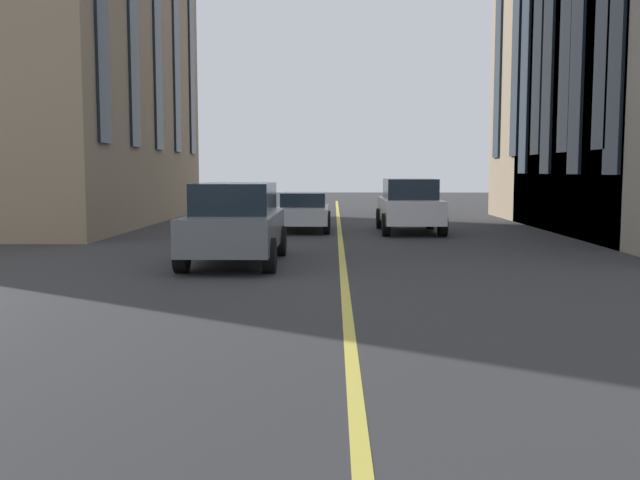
# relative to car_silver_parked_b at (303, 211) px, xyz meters

# --- Properties ---
(lane_centre_line) EXTENTS (80.00, 0.16, 0.01)m
(lane_centre_line) POSITION_rel_car_silver_parked_b_xyz_m (-14.51, -1.31, -0.70)
(lane_centre_line) COLOR #D8C64C
(lane_centre_line) RESTS_ON ground_plane
(car_silver_parked_b) EXTENTS (4.40, 1.95, 1.37)m
(car_silver_parked_b) POSITION_rel_car_silver_parked_b_xyz_m (0.00, 0.00, 0.00)
(car_silver_parked_b) COLOR #B7BABF
(car_silver_parked_b) RESTS_ON ground_plane
(car_grey_oncoming) EXTENTS (4.70, 2.14, 1.88)m
(car_grey_oncoming) POSITION_rel_car_silver_parked_b_xyz_m (-9.29, 1.19, 0.27)
(car_grey_oncoming) COLOR slate
(car_grey_oncoming) RESTS_ON ground_plane
(car_white_trailing) EXTENTS (4.70, 2.14, 1.88)m
(car_white_trailing) POSITION_rel_car_silver_parked_b_xyz_m (-0.66, -3.78, 0.27)
(car_white_trailing) COLOR silver
(car_white_trailing) RESTS_ON ground_plane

